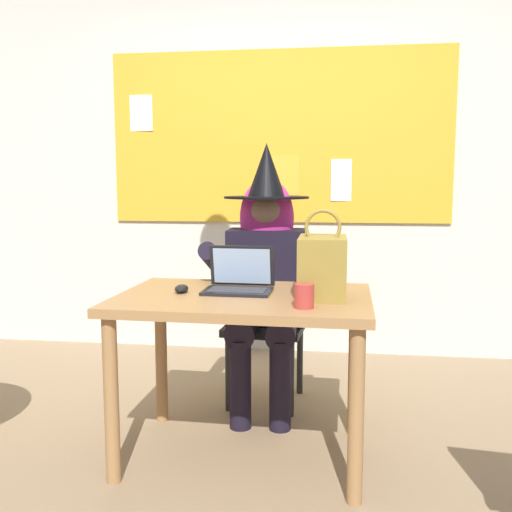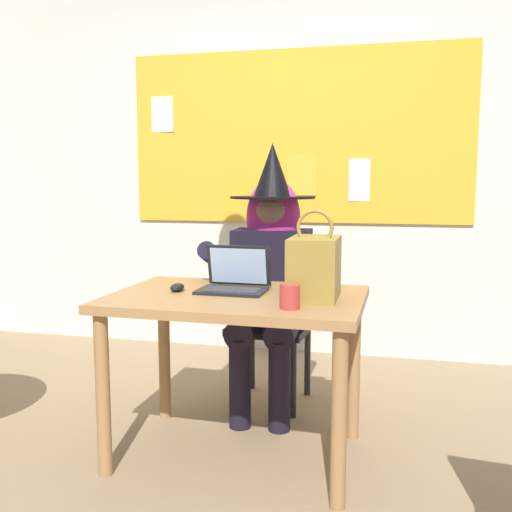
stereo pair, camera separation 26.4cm
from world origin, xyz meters
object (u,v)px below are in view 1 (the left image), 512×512
Objects in this scene: laptop at (239,281)px; computer_mouse at (181,289)px; chair_at_desk at (269,310)px; person_costumed at (265,263)px; coffee_mug at (304,296)px; desk_main at (244,319)px; handbag at (322,266)px.

computer_mouse is (-0.25, -0.06, -0.03)m from laptop.
person_costumed reaches higher than chair_at_desk.
laptop is 2.96× the size of computer_mouse.
person_costumed is at bearing 2.75° from chair_at_desk.
computer_mouse is (-0.31, -0.59, -0.04)m from person_costumed.
chair_at_desk is 0.63× the size of person_costumed.
laptop is 3.24× the size of coffee_mug.
coffee_mug reaches higher than desk_main.
desk_main is at bearing 140.92° from coffee_mug.
desk_main is 2.96× the size of handbag.
handbag is at bearing -10.73° from laptop.
chair_at_desk reaches higher than desk_main.
handbag is at bearing 25.14° from person_costumed.
computer_mouse is 0.61m from coffee_mug.
handbag is at bearing 27.86° from chair_at_desk.
laptop is at bearing 135.23° from coffee_mug.
chair_at_desk reaches higher than coffee_mug.
person_costumed is 3.81× the size of handbag.
computer_mouse is at bearing -164.50° from laptop.
handbag is (0.37, -0.08, 0.09)m from laptop.
handbag reaches higher than desk_main.
computer_mouse is at bearing -29.89° from person_costumed.
coffee_mug is (0.25, -0.96, 0.28)m from chair_at_desk.
desk_main is 0.78× the size of person_costumed.
chair_at_desk is 9.52× the size of coffee_mug.
computer_mouse is (-0.31, -0.71, 0.25)m from chair_at_desk.
person_costumed is at bearing 106.79° from coffee_mug.
person_costumed is at bearing 56.16° from computer_mouse.
desk_main is 3.64× the size of laptop.
desk_main is 0.74m from chair_at_desk.
person_costumed reaches higher than coffee_mug.
laptop reaches higher than coffee_mug.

